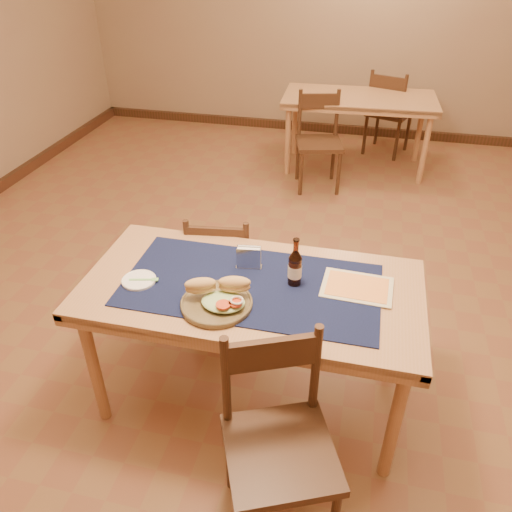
% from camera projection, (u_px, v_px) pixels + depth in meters
% --- Properties ---
extents(room, '(6.04, 7.04, 2.84)m').
position_uv_depth(room, '(286.00, 98.00, 2.64)').
color(room, brown).
rests_on(room, ground).
extents(main_table, '(1.60, 0.80, 0.75)m').
position_uv_depth(main_table, '(251.00, 299.00, 2.40)').
color(main_table, '#AA7650').
rests_on(main_table, ground).
extents(placemat, '(1.20, 0.60, 0.01)m').
position_uv_depth(placemat, '(251.00, 285.00, 2.35)').
color(placemat, '#10183E').
rests_on(placemat, main_table).
extents(baseboard, '(6.00, 7.00, 0.10)m').
position_uv_depth(baseboard, '(279.00, 298.00, 3.39)').
color(baseboard, '#412317').
rests_on(baseboard, ground).
extents(back_table, '(1.53, 0.82, 0.75)m').
position_uv_depth(back_table, '(359.00, 104.00, 4.97)').
color(back_table, '#AA7650').
rests_on(back_table, ground).
extents(chair_main_far, '(0.44, 0.44, 0.83)m').
position_uv_depth(chair_main_far, '(222.00, 268.00, 3.02)').
color(chair_main_far, '#412317').
rests_on(chair_main_far, ground).
extents(chair_main_near, '(0.55, 0.55, 0.91)m').
position_uv_depth(chair_main_near, '(278.00, 440.00, 1.96)').
color(chair_main_near, '#412317').
rests_on(chair_main_near, ground).
extents(chair_back_near, '(0.50, 0.50, 0.90)m').
position_uv_depth(chair_back_near, '(319.00, 140.00, 4.72)').
color(chair_back_near, '#412317').
rests_on(chair_back_near, ground).
extents(chair_back_far, '(0.54, 0.54, 0.92)m').
position_uv_depth(chair_back_far, '(389.00, 111.00, 5.40)').
color(chair_back_far, '#412317').
rests_on(chair_back_far, ground).
extents(sandwich_plate, '(0.32, 0.32, 0.12)m').
position_uv_depth(sandwich_plate, '(218.00, 299.00, 2.20)').
color(sandwich_plate, brown).
rests_on(sandwich_plate, placemat).
extents(side_plate, '(0.16, 0.16, 0.01)m').
position_uv_depth(side_plate, '(139.00, 280.00, 2.36)').
color(side_plate, white).
rests_on(side_plate, placemat).
extents(fork, '(0.14, 0.05, 0.00)m').
position_uv_depth(fork, '(146.00, 280.00, 2.36)').
color(fork, '#7BCA6E').
rests_on(fork, side_plate).
extents(beer_bottle, '(0.07, 0.07, 0.24)m').
position_uv_depth(beer_bottle, '(295.00, 267.00, 2.30)').
color(beer_bottle, '#461C0C').
rests_on(beer_bottle, placemat).
extents(napkin_holder, '(0.13, 0.06, 0.11)m').
position_uv_depth(napkin_holder, '(249.00, 258.00, 2.44)').
color(napkin_holder, silver).
rests_on(napkin_holder, placemat).
extents(menu_card, '(0.34, 0.25, 0.01)m').
position_uv_depth(menu_card, '(357.00, 287.00, 2.32)').
color(menu_card, beige).
rests_on(menu_card, placemat).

